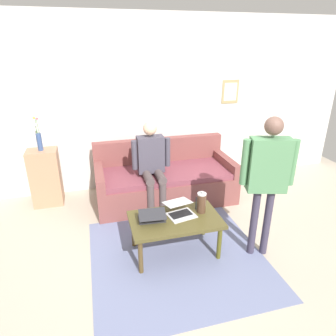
% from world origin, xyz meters
% --- Properties ---
extents(ground_plane, '(7.68, 7.68, 0.00)m').
position_xyz_m(ground_plane, '(0.00, 0.00, 0.00)').
color(ground_plane, '#B3A592').
extents(area_rug, '(1.92, 1.88, 0.01)m').
position_xyz_m(area_rug, '(0.14, -0.12, 0.00)').
color(area_rug, slate).
rests_on(area_rug, ground_plane).
extents(back_wall, '(7.04, 0.11, 2.70)m').
position_xyz_m(back_wall, '(-0.00, -2.20, 1.35)').
color(back_wall, silver).
rests_on(back_wall, ground_plane).
extents(couch, '(2.07, 0.92, 0.88)m').
position_xyz_m(couch, '(-0.07, -1.53, 0.30)').
color(couch, brown).
rests_on(couch, ground_plane).
extents(coffee_table, '(1.01, 0.60, 0.45)m').
position_xyz_m(coffee_table, '(0.14, -0.22, 0.40)').
color(coffee_table, '#4B4320').
rests_on(coffee_table, ground_plane).
extents(laptop_left, '(0.36, 0.38, 0.14)m').
position_xyz_m(laptop_left, '(0.07, -0.29, 0.50)').
color(laptop_left, silver).
rests_on(laptop_left, coffee_table).
extents(laptop_center, '(0.31, 0.30, 0.13)m').
position_xyz_m(laptop_center, '(0.40, -0.25, 0.50)').
color(laptop_center, '#28282D').
rests_on(laptop_center, coffee_table).
extents(french_press, '(0.12, 0.10, 0.27)m').
position_xyz_m(french_press, '(-0.19, -0.28, 0.58)').
color(french_press, '#4C3323').
rests_on(french_press, coffee_table).
extents(side_shelf, '(0.42, 0.32, 0.85)m').
position_xyz_m(side_shelf, '(1.67, -1.83, 0.43)').
color(side_shelf, tan).
rests_on(side_shelf, ground_plane).
extents(flower_vase, '(0.08, 0.07, 0.48)m').
position_xyz_m(flower_vase, '(1.67, -1.83, 1.01)').
color(flower_vase, '#374E80').
rests_on(flower_vase, side_shelf).
extents(person_standing, '(0.57, 0.28, 1.61)m').
position_xyz_m(person_standing, '(-0.78, 0.04, 1.03)').
color(person_standing, '#393447').
rests_on(person_standing, ground_plane).
extents(person_seated, '(0.55, 0.51, 1.28)m').
position_xyz_m(person_seated, '(0.17, -1.30, 0.73)').
color(person_seated, '#4E4141').
rests_on(person_seated, ground_plane).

